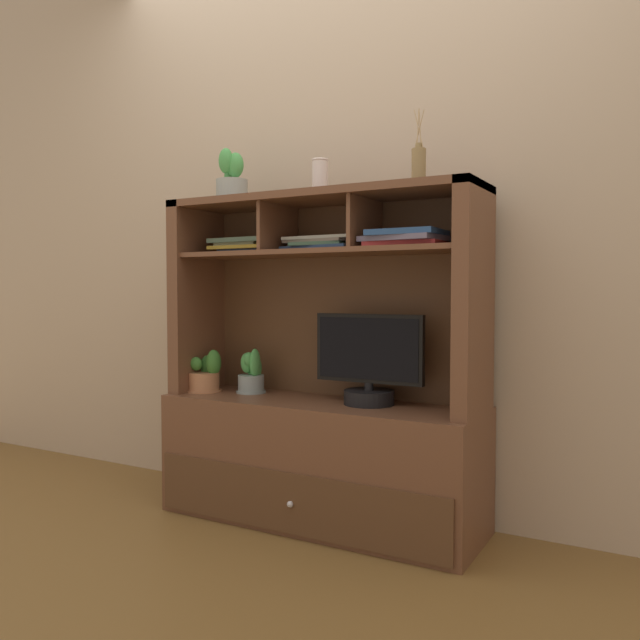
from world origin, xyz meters
TOP-DOWN VIEW (x-y plane):
  - floor_plane at (0.00, 0.00)m, footprint 6.00×6.00m
  - back_wall at (0.00, 0.25)m, footprint 6.00×0.02m
  - media_console at (0.00, 0.01)m, footprint 1.33×0.46m
  - tv_monitor at (0.21, 0.01)m, footprint 0.45×0.20m
  - potted_orchid at (-0.36, 0.03)m, footprint 0.13×0.13m
  - potted_fern at (-0.56, -0.04)m, footprint 0.16×0.16m
  - magazine_stack_left at (0.38, -0.03)m, footprint 0.31×0.23m
  - magazine_stack_centre at (-0.39, 0.04)m, footprint 0.29×0.24m
  - magazine_stack_right at (-0.01, 0.03)m, footprint 0.34×0.21m
  - diffuser_bottle at (0.43, -0.03)m, footprint 0.05×0.05m
  - potted_succulent at (-0.43, -0.01)m, footprint 0.16×0.16m
  - ceramic_vase at (0.00, 0.00)m, footprint 0.07×0.07m

SIDE VIEW (x-z plane):
  - floor_plane at x=0.00m, z-range -0.02..0.00m
  - media_console at x=0.00m, z-range -0.26..1.08m
  - potted_fern at x=-0.56m, z-range 0.48..0.66m
  - potted_orchid at x=-0.36m, z-range 0.48..0.68m
  - tv_monitor at x=0.21m, z-range 0.48..0.83m
  - magazine_stack_right at x=-0.01m, z-range 1.11..1.17m
  - magazine_stack_left at x=0.38m, z-range 1.11..1.17m
  - magazine_stack_centre at x=-0.39m, z-range 1.12..1.18m
  - back_wall at x=0.00m, z-range 0.00..2.80m
  - diffuser_bottle at x=0.43m, z-range 1.27..1.54m
  - ceramic_vase at x=0.00m, z-range 1.34..1.48m
  - potted_succulent at x=-0.43m, z-range 1.31..1.53m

